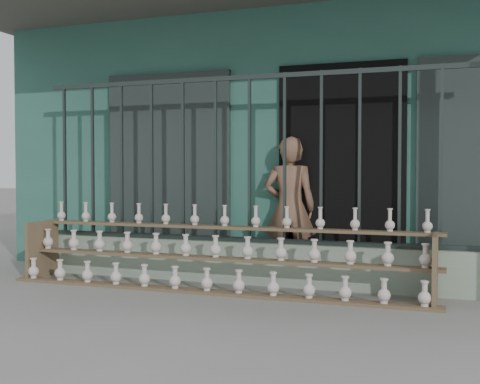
% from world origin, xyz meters
% --- Properties ---
extents(ground, '(60.00, 60.00, 0.00)m').
position_xyz_m(ground, '(0.00, 0.00, 0.00)').
color(ground, slate).
extents(workshop_building, '(7.40, 6.60, 3.21)m').
position_xyz_m(workshop_building, '(0.00, 4.23, 1.62)').
color(workshop_building, '#2B5C4F').
rests_on(workshop_building, ground).
extents(parapet_wall, '(5.00, 0.20, 0.45)m').
position_xyz_m(parapet_wall, '(0.00, 1.30, 0.23)').
color(parapet_wall, gray).
rests_on(parapet_wall, ground).
extents(security_fence, '(5.00, 0.04, 1.80)m').
position_xyz_m(security_fence, '(-0.00, 1.30, 1.35)').
color(security_fence, '#283330').
rests_on(security_fence, parapet_wall).
extents(shelf_rack, '(4.50, 0.68, 0.85)m').
position_xyz_m(shelf_rack, '(-0.23, 0.88, 0.36)').
color(shelf_rack, brown).
rests_on(shelf_rack, ground).
extents(elderly_woman, '(0.64, 0.47, 1.60)m').
position_xyz_m(elderly_woman, '(0.34, 1.69, 0.80)').
color(elderly_woman, brown).
rests_on(elderly_woman, ground).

